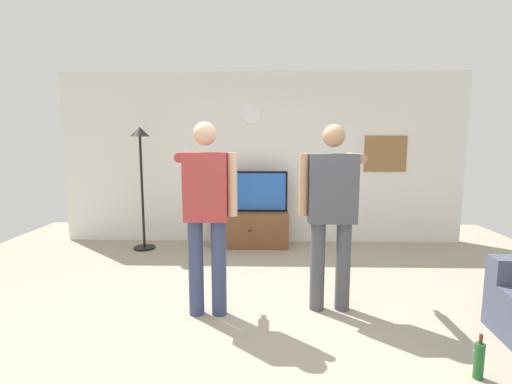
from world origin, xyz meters
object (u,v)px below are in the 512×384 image
Objects in this scene: television at (250,191)px; beverage_bottle at (479,360)px; framed_picture at (385,154)px; person_standing_nearer_couch at (332,206)px; wall_clock at (251,114)px; floor_lamp at (141,162)px; person_standing_nearer_lamp at (206,208)px; tv_stand at (250,229)px.

television reaches higher than beverage_bottle.
framed_picture is at bearing 6.69° from television.
framed_picture is at bearing 62.76° from person_standing_nearer_couch.
floor_lamp is (-1.61, -0.47, -0.74)m from wall_clock.
floor_lamp is 1.02× the size of person_standing_nearer_lamp.
tv_stand is 0.65× the size of person_standing_nearer_couch.
person_standing_nearer_couch is (-1.26, -2.45, -0.41)m from framed_picture.
person_standing_nearer_couch is at bearing -70.62° from wall_clock.
wall_clock reaches higher than television.
person_standing_nearer_couch is 1.63m from beverage_bottle.
person_standing_nearer_lamp is at bearing -173.49° from person_standing_nearer_couch.
television is at bearing 7.82° from floor_lamp.
person_standing_nearer_couch is at bearing -68.24° from tv_stand.
floor_lamp is 4.66m from beverage_bottle.
tv_stand is 3.59× the size of beverage_bottle.
person_standing_nearer_lamp reaches higher than beverage_bottle.
person_standing_nearer_lamp is (-0.31, -2.33, 0.16)m from television.
wall_clock is 1.83m from floor_lamp.
beverage_bottle is (2.02, -0.93, -0.89)m from person_standing_nearer_lamp.
television is 0.64× the size of person_standing_nearer_couch.
floor_lamp is at bearing -172.18° from television.
framed_picture is 0.36× the size of person_standing_nearer_lamp.
person_standing_nearer_couch reaches higher than tv_stand.
tv_stand is 2.44m from person_standing_nearer_couch.
person_standing_nearer_couch is at bearing -117.24° from framed_picture.
television is 0.62× the size of floor_lamp.
person_standing_nearer_lamp is (1.30, -2.11, -0.29)m from floor_lamp.
person_standing_nearer_lamp reaches higher than person_standing_nearer_couch.
person_standing_nearer_couch reaches higher than beverage_bottle.
tv_stand is 0.65× the size of person_standing_nearer_lamp.
floor_lamp reaches higher than framed_picture.
beverage_bottle is at bearing -96.64° from framed_picture.
floor_lamp is 5.65× the size of beverage_bottle.
person_standing_nearer_lamp reaches higher than television.
beverage_bottle is (3.32, -3.04, -1.18)m from floor_lamp.
framed_picture is at bearing 7.92° from tv_stand.
wall_clock is at bearing 90.00° from television.
television is 3.76m from beverage_bottle.
tv_stand is 1.81m from wall_clock.
tv_stand is 1.03× the size of television.
beverage_bottle is at bearing -51.34° from person_standing_nearer_couch.
framed_picture is at bearing 0.14° from wall_clock.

